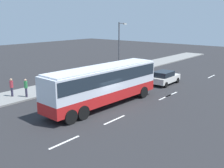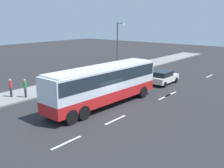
{
  "view_description": "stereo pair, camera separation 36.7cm",
  "coord_description": "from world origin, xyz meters",
  "px_view_note": "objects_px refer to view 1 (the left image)",
  "views": [
    {
      "loc": [
        -16.14,
        -14.24,
        7.37
      ],
      "look_at": [
        1.04,
        0.08,
        1.89
      ],
      "focal_mm": 42.56,
      "sensor_mm": 36.0,
      "label": 1
    },
    {
      "loc": [
        -16.38,
        -13.96,
        7.37
      ],
      "look_at": [
        1.04,
        0.08,
        1.89
      ],
      "focal_mm": 42.56,
      "sensor_mm": 36.0,
      "label": 2
    }
  ],
  "objects_px": {
    "pedestrian_near_curb": "(12,86)",
    "pedestrian_at_crossing": "(26,86)",
    "car_white_minivan": "(165,77)",
    "street_lamp": "(120,45)",
    "coach_bus": "(104,82)"
  },
  "relations": [
    {
      "from": "pedestrian_near_curb",
      "to": "pedestrian_at_crossing",
      "type": "distance_m",
      "value": 1.44
    },
    {
      "from": "car_white_minivan",
      "to": "pedestrian_at_crossing",
      "type": "height_order",
      "value": "pedestrian_at_crossing"
    },
    {
      "from": "pedestrian_at_crossing",
      "to": "pedestrian_near_curb",
      "type": "bearing_deg",
      "value": -50.5
    },
    {
      "from": "pedestrian_near_curb",
      "to": "street_lamp",
      "type": "relative_size",
      "value": 0.26
    },
    {
      "from": "coach_bus",
      "to": "car_white_minivan",
      "type": "height_order",
      "value": "coach_bus"
    },
    {
      "from": "car_white_minivan",
      "to": "pedestrian_near_curb",
      "type": "bearing_deg",
      "value": 148.12
    },
    {
      "from": "pedestrian_near_curb",
      "to": "pedestrian_at_crossing",
      "type": "height_order",
      "value": "pedestrian_at_crossing"
    },
    {
      "from": "pedestrian_near_curb",
      "to": "street_lamp",
      "type": "distance_m",
      "value": 15.44
    },
    {
      "from": "car_white_minivan",
      "to": "pedestrian_near_curb",
      "type": "height_order",
      "value": "pedestrian_near_curb"
    },
    {
      "from": "pedestrian_at_crossing",
      "to": "street_lamp",
      "type": "relative_size",
      "value": 0.26
    },
    {
      "from": "car_white_minivan",
      "to": "street_lamp",
      "type": "bearing_deg",
      "value": 82.43
    },
    {
      "from": "coach_bus",
      "to": "pedestrian_at_crossing",
      "type": "relative_size",
      "value": 6.74
    },
    {
      "from": "coach_bus",
      "to": "street_lamp",
      "type": "distance_m",
      "value": 13.45
    },
    {
      "from": "car_white_minivan",
      "to": "street_lamp",
      "type": "xyz_separation_m",
      "value": [
        0.86,
        7.34,
        3.25
      ]
    },
    {
      "from": "pedestrian_at_crossing",
      "to": "street_lamp",
      "type": "xyz_separation_m",
      "value": [
        14.35,
        0.0,
        2.9
      ]
    }
  ]
}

